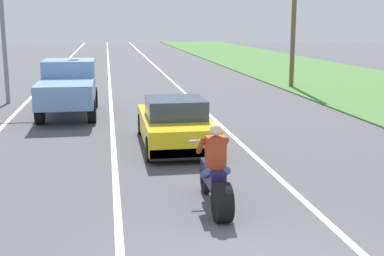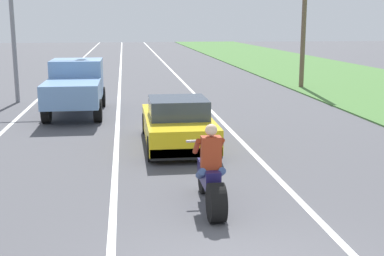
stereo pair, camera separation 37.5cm
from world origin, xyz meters
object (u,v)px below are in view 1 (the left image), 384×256
object	(u,v)px
pickup_truck_left_lane_light_blue	(68,85)
traffic_light_mast_near	(29,9)
motorcycle_with_rider	(215,179)
sports_car_yellow	(175,124)

from	to	relation	value
pickup_truck_left_lane_light_blue	traffic_light_mast_near	bearing A→B (deg)	117.03
motorcycle_with_rider	traffic_light_mast_near	xyz separation A→B (m)	(-5.02, 13.74, 3.34)
traffic_light_mast_near	pickup_truck_left_lane_light_blue	bearing A→B (deg)	-62.97
pickup_truck_left_lane_light_blue	traffic_light_mast_near	xyz separation A→B (m)	(-1.68, 3.29, 2.83)
sports_car_yellow	pickup_truck_left_lane_light_blue	xyz separation A→B (m)	(-3.25, 5.42, 0.48)
motorcycle_with_rider	traffic_light_mast_near	size ratio (longest dim) A/B	0.37
traffic_light_mast_near	sports_car_yellow	bearing A→B (deg)	-60.47
sports_car_yellow	pickup_truck_left_lane_light_blue	bearing A→B (deg)	120.99
motorcycle_with_rider	pickup_truck_left_lane_light_blue	bearing A→B (deg)	107.75
traffic_light_mast_near	motorcycle_with_rider	bearing A→B (deg)	-69.91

